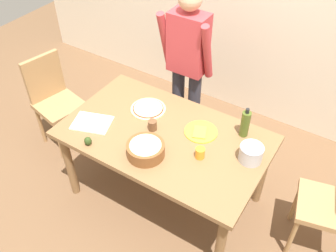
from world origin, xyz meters
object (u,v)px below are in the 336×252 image
at_px(person_cook, 187,62).
at_px(cup_small_brown, 152,125).
at_px(pizza_raw_on_board, 148,109).
at_px(plate_with_slice, 201,132).
at_px(avocado, 88,141).
at_px(dining_table, 165,143).
at_px(cutting_board_white, 92,123).
at_px(steel_pot, 251,153).
at_px(cup_orange, 200,153).
at_px(chair_wooden_left, 54,97).
at_px(olive_oil_bottle, 245,124).
at_px(popcorn_bowl, 146,149).

height_order(person_cook, cup_small_brown, person_cook).
relative_size(pizza_raw_on_board, plate_with_slice, 1.13).
bearing_deg(avocado, pizza_raw_on_board, 75.89).
height_order(dining_table, cutting_board_white, cutting_board_white).
distance_m(steel_pot, cutting_board_white, 1.27).
distance_m(dining_table, cup_orange, 0.38).
xyz_separation_m(dining_table, chair_wooden_left, (-1.32, 0.06, -0.13)).
distance_m(dining_table, person_cook, 0.84).
distance_m(dining_table, pizza_raw_on_board, 0.35).
height_order(plate_with_slice, cup_small_brown, cup_small_brown).
bearing_deg(pizza_raw_on_board, person_cook, 85.89).
relative_size(dining_table, plate_with_slice, 6.15).
height_order(person_cook, olive_oil_bottle, person_cook).
xyz_separation_m(plate_with_slice, olive_oil_bottle, (0.29, 0.16, 0.11)).
distance_m(pizza_raw_on_board, popcorn_bowl, 0.52).
relative_size(popcorn_bowl, cutting_board_white, 0.93).
height_order(dining_table, avocado, avocado).
height_order(chair_wooden_left, pizza_raw_on_board, chair_wooden_left).
bearing_deg(avocado, cutting_board_white, 124.58).
relative_size(cup_orange, avocado, 1.21).
xyz_separation_m(person_cook, chair_wooden_left, (-1.08, -0.69, -0.40)).
relative_size(dining_table, steel_pot, 9.22).
bearing_deg(pizza_raw_on_board, dining_table, -33.18).
distance_m(pizza_raw_on_board, olive_oil_bottle, 0.82).
bearing_deg(cutting_board_white, chair_wooden_left, 160.69).
relative_size(steel_pot, cutting_board_white, 0.58).
height_order(pizza_raw_on_board, cup_small_brown, cup_small_brown).
xyz_separation_m(plate_with_slice, popcorn_bowl, (-0.23, -0.42, 0.05)).
xyz_separation_m(dining_table, cutting_board_white, (-0.56, -0.20, 0.10)).
bearing_deg(plate_with_slice, cup_orange, -62.98).
height_order(person_cook, chair_wooden_left, person_cook).
bearing_deg(chair_wooden_left, dining_table, -2.75).
bearing_deg(person_cook, popcorn_bowl, -76.58).
bearing_deg(dining_table, person_cook, 107.56).
bearing_deg(steel_pot, cutting_board_white, -165.91).
relative_size(cutting_board_white, avocado, 4.29).
distance_m(chair_wooden_left, cup_orange, 1.69).
bearing_deg(cup_small_brown, olive_oil_bottle, 27.41).
relative_size(dining_table, cup_small_brown, 18.82).
distance_m(pizza_raw_on_board, steel_pot, 0.95).
bearing_deg(pizza_raw_on_board, cutting_board_white, -126.23).
bearing_deg(olive_oil_bottle, pizza_raw_on_board, -169.93).
height_order(dining_table, steel_pot, steel_pot).
xyz_separation_m(cup_orange, cup_small_brown, (-0.46, 0.06, 0.00)).
height_order(olive_oil_bottle, cup_small_brown, olive_oil_bottle).
bearing_deg(dining_table, cutting_board_white, -160.27).
distance_m(popcorn_bowl, avocado, 0.45).
bearing_deg(plate_with_slice, cup_small_brown, -153.40).
distance_m(plate_with_slice, avocado, 0.87).
relative_size(olive_oil_bottle, avocado, 3.66).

